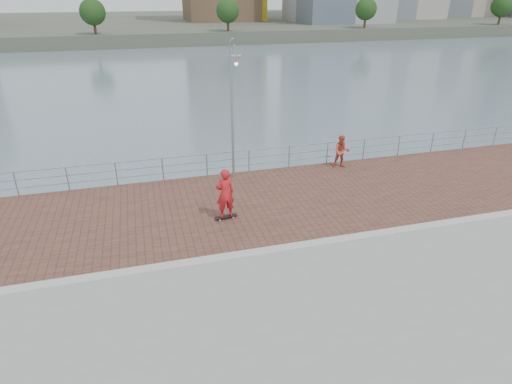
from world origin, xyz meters
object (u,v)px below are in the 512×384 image
object	(u,v)px
guardrail	(228,160)
street_lamp	(234,89)
skateboarder	(225,193)
bystander	(342,152)

from	to	relation	value
guardrail	street_lamp	size ratio (longest dim) A/B	6.52
skateboarder	bystander	distance (m)	7.57
guardrail	bystander	distance (m)	5.61
bystander	skateboarder	bearing A→B (deg)	-132.00
guardrail	bystander	xyz separation A→B (m)	(5.56, -0.71, 0.14)
street_lamp	skateboarder	size ratio (longest dim) A/B	3.03
street_lamp	bystander	distance (m)	6.41
guardrail	street_lamp	bearing A→B (deg)	-81.15
guardrail	street_lamp	xyz separation A→B (m)	(0.15, -0.94, 3.57)
street_lamp	bystander	size ratio (longest dim) A/B	3.68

